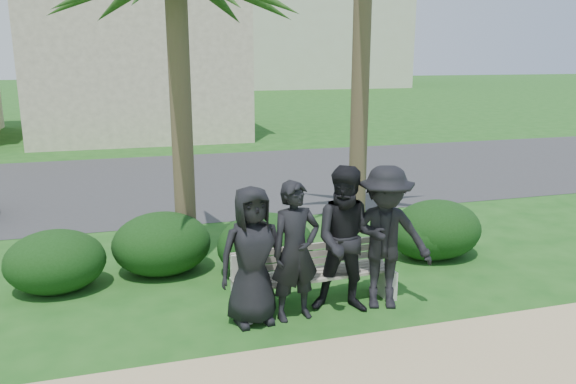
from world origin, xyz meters
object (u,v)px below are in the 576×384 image
object	(u,v)px
park_bench	(315,280)
man_c	(349,240)
man_d	(385,238)
man_a	(252,256)
man_b	(295,251)

from	to	relation	value
park_bench	man_c	bearing A→B (deg)	-44.20
man_d	park_bench	bearing A→B (deg)	177.22
park_bench	man_c	distance (m)	0.75
park_bench	man_d	distance (m)	1.06
man_a	park_bench	bearing A→B (deg)	10.50
park_bench	man_c	world-z (taller)	man_c
man_d	man_b	bearing A→B (deg)	-162.57
man_a	man_d	xyz separation A→B (m)	(1.72, -0.04, 0.08)
park_bench	man_a	world-z (taller)	man_a
park_bench	man_a	xyz separation A→B (m)	(-0.89, -0.27, 0.52)
man_b	man_c	distance (m)	0.70
man_c	man_b	bearing A→B (deg)	-159.06
man_b	man_c	size ratio (longest dim) A/B	0.93
man_d	man_a	bearing A→B (deg)	-163.80
man_a	man_c	distance (m)	1.23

